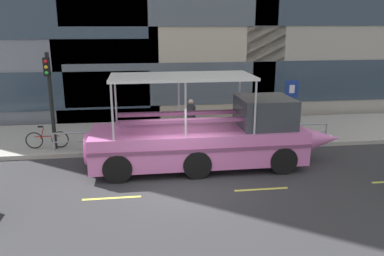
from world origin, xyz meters
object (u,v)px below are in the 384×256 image
at_px(traffic_light_pole, 50,92).
at_px(duck_tour_boat, 213,138).
at_px(pedestrian_near_bow, 272,114).
at_px(leaned_bicycle, 47,139).
at_px(pedestrian_mid_left, 191,114).
at_px(parking_sign, 291,100).

bearing_deg(traffic_light_pole, duck_tour_boat, -20.73).
distance_m(duck_tour_boat, pedestrian_near_bow, 4.73).
height_order(leaned_bicycle, pedestrian_mid_left, pedestrian_mid_left).
bearing_deg(duck_tour_boat, leaned_bicycle, 158.85).
height_order(duck_tour_boat, pedestrian_near_bow, duck_tour_boat).
bearing_deg(leaned_bicycle, pedestrian_mid_left, 9.58).
bearing_deg(parking_sign, duck_tour_boat, -148.29).
relative_size(traffic_light_pole, leaned_bicycle, 2.28).
bearing_deg(pedestrian_near_bow, parking_sign, -56.06).
bearing_deg(parking_sign, pedestrian_mid_left, 165.36).
distance_m(pedestrian_near_bow, pedestrian_mid_left, 3.80).
distance_m(parking_sign, pedestrian_near_bow, 1.27).
relative_size(parking_sign, pedestrian_mid_left, 1.55).
distance_m(leaned_bicycle, pedestrian_near_bow, 10.03).
bearing_deg(duck_tour_boat, traffic_light_pole, 159.27).
height_order(leaned_bicycle, duck_tour_boat, duck_tour_boat).
height_order(pedestrian_near_bow, pedestrian_mid_left, pedestrian_mid_left).
distance_m(leaned_bicycle, pedestrian_mid_left, 6.33).
bearing_deg(parking_sign, leaned_bicycle, 179.56).
bearing_deg(parking_sign, pedestrian_near_bow, 123.94).
distance_m(traffic_light_pole, duck_tour_boat, 6.81).
bearing_deg(traffic_light_pole, pedestrian_mid_left, 11.82).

